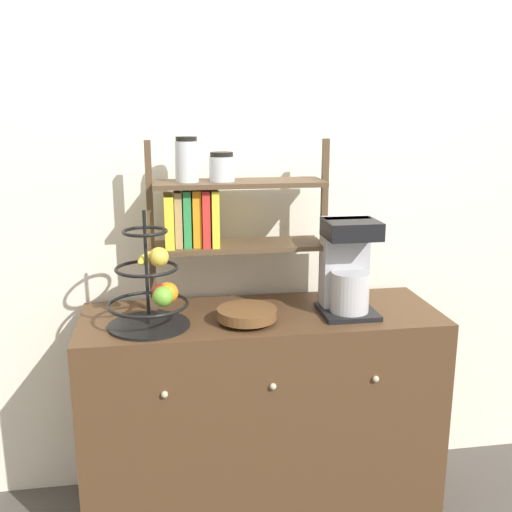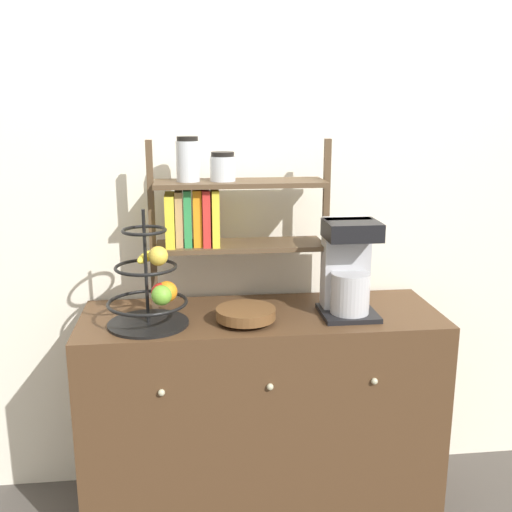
# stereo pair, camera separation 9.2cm
# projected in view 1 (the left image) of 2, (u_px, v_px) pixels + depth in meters

# --- Properties ---
(wall_back) EXTENTS (7.00, 0.05, 2.60)m
(wall_back) POSITION_uv_depth(u_px,v_px,m) (250.00, 179.00, 2.41)
(wall_back) COLOR silver
(wall_back) RESTS_ON ground_plane
(sideboard) EXTENTS (1.35, 0.49, 0.83)m
(sideboard) POSITION_uv_depth(u_px,v_px,m) (261.00, 413.00, 2.36)
(sideboard) COLOR #4C331E
(sideboard) RESTS_ON ground_plane
(coffee_maker) EXTENTS (0.20, 0.21, 0.36)m
(coffee_maker) POSITION_uv_depth(u_px,v_px,m) (347.00, 268.00, 2.23)
(coffee_maker) COLOR black
(coffee_maker) RESTS_ON sideboard
(fruit_stand) EXTENTS (0.29, 0.29, 0.42)m
(fruit_stand) POSITION_uv_depth(u_px,v_px,m) (153.00, 290.00, 2.09)
(fruit_stand) COLOR black
(fruit_stand) RESTS_ON sideboard
(wooden_bowl) EXTENTS (0.22, 0.22, 0.05)m
(wooden_bowl) POSITION_uv_depth(u_px,v_px,m) (247.00, 314.00, 2.15)
(wooden_bowl) COLOR brown
(wooden_bowl) RESTS_ON sideboard
(shelf_hutch) EXTENTS (0.68, 0.20, 0.65)m
(shelf_hutch) POSITION_uv_depth(u_px,v_px,m) (214.00, 208.00, 2.23)
(shelf_hutch) COLOR brown
(shelf_hutch) RESTS_ON sideboard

